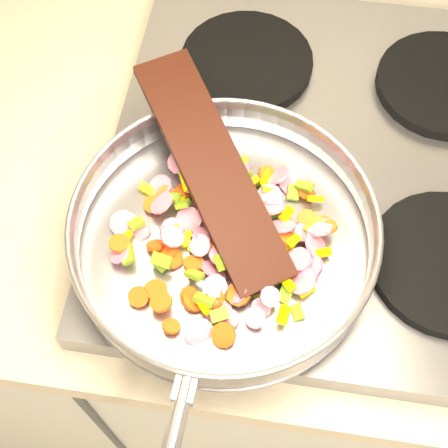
# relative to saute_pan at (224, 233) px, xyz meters

# --- Properties ---
(cooktop) EXTENTS (0.60, 0.60, 0.04)m
(cooktop) POSITION_rel_saute_pan_xyz_m (0.13, 0.16, -0.07)
(cooktop) COLOR #939399
(cooktop) RESTS_ON counter_top
(grate_fl) EXTENTS (0.19, 0.19, 0.02)m
(grate_fl) POSITION_rel_saute_pan_xyz_m (-0.01, 0.02, -0.04)
(grate_fl) COLOR black
(grate_fl) RESTS_ON cooktop
(grate_fr) EXTENTS (0.19, 0.19, 0.02)m
(grate_fr) POSITION_rel_saute_pan_xyz_m (0.27, 0.02, -0.04)
(grate_fr) COLOR black
(grate_fr) RESTS_ON cooktop
(grate_bl) EXTENTS (0.19, 0.19, 0.02)m
(grate_bl) POSITION_rel_saute_pan_xyz_m (-0.01, 0.30, -0.04)
(grate_bl) COLOR black
(grate_bl) RESTS_ON cooktop
(grate_br) EXTENTS (0.19, 0.19, 0.02)m
(grate_br) POSITION_rel_saute_pan_xyz_m (0.27, 0.30, -0.04)
(grate_br) COLOR black
(grate_br) RESTS_ON cooktop
(saute_pan) EXTENTS (0.40, 0.56, 0.06)m
(saute_pan) POSITION_rel_saute_pan_xyz_m (0.00, 0.00, 0.00)
(saute_pan) COLOR #9E9EA5
(saute_pan) RESTS_ON grate_fl
(vegetable_heap) EXTENTS (0.27, 0.27, 0.05)m
(vegetable_heap) POSITION_rel_saute_pan_xyz_m (0.01, 0.00, -0.01)
(vegetable_heap) COLOR #C81353
(vegetable_heap) RESTS_ON saute_pan
(wooden_spatula) EXTENTS (0.23, 0.30, 0.07)m
(wooden_spatula) POSITION_rel_saute_pan_xyz_m (-0.03, 0.07, 0.02)
(wooden_spatula) COLOR black
(wooden_spatula) RESTS_ON saute_pan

